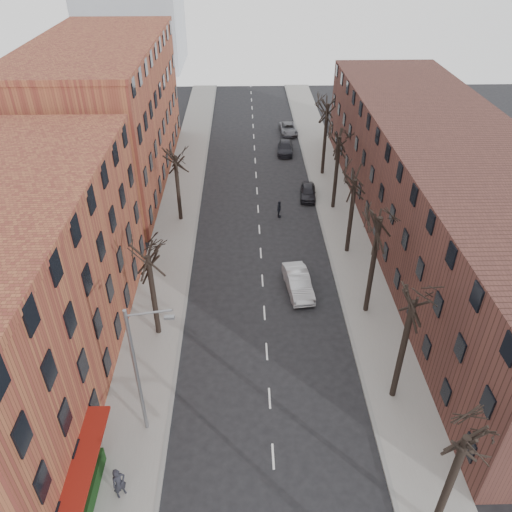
{
  "coord_description": "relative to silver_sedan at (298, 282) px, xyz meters",
  "views": [
    {
      "loc": [
        -1.37,
        -8.36,
        24.63
      ],
      "look_at": [
        -0.58,
        21.72,
        4.0
      ],
      "focal_mm": 35.0,
      "sensor_mm": 36.0,
      "label": 1
    }
  ],
  "objects": [
    {
      "name": "building_left_far",
      "position": [
        -18.75,
        21.38,
        6.2
      ],
      "size": [
        12.0,
        28.0,
        14.0
      ],
      "primitive_type": "cube",
      "color": "brown",
      "rests_on": "ground"
    },
    {
      "name": "tree_right_f",
      "position": [
        4.85,
        21.38,
        -0.8
      ],
      "size": [
        5.2,
        5.2,
        11.6
      ],
      "primitive_type": null,
      "color": "black",
      "rests_on": "ground"
    },
    {
      "name": "parked_car_near",
      "position": [
        2.55,
        15.67,
        -0.13
      ],
      "size": [
        1.97,
        4.07,
        1.34
      ],
      "primitive_type": "imported",
      "rotation": [
        0.0,
        0.0,
        -0.1
      ],
      "color": "black",
      "rests_on": "ground"
    },
    {
      "name": "tree_left_b",
      "position": [
        -10.35,
        11.38,
        -0.8
      ],
      "size": [
        5.2,
        5.2,
        9.5
      ],
      "primitive_type": null,
      "color": "black",
      "rests_on": "ground"
    },
    {
      "name": "tree_right_d",
      "position": [
        4.85,
        5.38,
        -0.8
      ],
      "size": [
        5.2,
        5.2,
        10.0
      ],
      "primitive_type": null,
      "color": "black",
      "rests_on": "ground"
    },
    {
      "name": "tree_right_b",
      "position": [
        4.85,
        -10.62,
        -0.8
      ],
      "size": [
        5.2,
        5.2,
        10.8
      ],
      "primitive_type": null,
      "color": "black",
      "rests_on": "ground"
    },
    {
      "name": "silver_sedan",
      "position": [
        0.0,
        0.0,
        0.0
      ],
      "size": [
        2.3,
        5.05,
        1.61
      ],
      "primitive_type": "imported",
      "rotation": [
        0.0,
        0.0,
        0.13
      ],
      "color": "#AEB1B6",
      "rests_on": "ground"
    },
    {
      "name": "tree_right_e",
      "position": [
        4.85,
        13.38,
        -0.8
      ],
      "size": [
        5.2,
        5.2,
        10.8
      ],
      "primitive_type": null,
      "color": "black",
      "rests_on": "ground"
    },
    {
      "name": "streetlight",
      "position": [
        -9.78,
        -12.62,
        4.21
      ],
      "size": [
        2.45,
        0.22,
        9.03
      ],
      "color": "slate",
      "rests_on": "ground"
    },
    {
      "name": "parked_car_far",
      "position": [
        1.97,
        34.45,
        -0.16
      ],
      "size": [
        2.42,
        4.76,
        1.29
      ],
      "primitive_type": "imported",
      "rotation": [
        0.0,
        0.0,
        0.06
      ],
      "color": "slate",
      "rests_on": "ground"
    },
    {
      "name": "tree_left_a",
      "position": [
        -10.35,
        -4.62,
        -0.8
      ],
      "size": [
        5.2,
        5.2,
        9.5
      ],
      "primitive_type": null,
      "color": "black",
      "rests_on": "ground"
    },
    {
      "name": "pedestrian_crossing",
      "position": [
        -0.75,
        11.68,
        0.07
      ],
      "size": [
        0.64,
        1.09,
        1.74
      ],
      "primitive_type": "imported",
      "rotation": [
        0.0,
        0.0,
        1.34
      ],
      "color": "black",
      "rests_on": "ground"
    },
    {
      "name": "tree_right_c",
      "position": [
        4.85,
        -2.62,
        -0.8
      ],
      "size": [
        5.2,
        5.2,
        11.6
      ],
      "primitive_type": null,
      "color": "black",
      "rests_on": "ground"
    },
    {
      "name": "building_right",
      "position": [
        13.25,
        7.38,
        4.2
      ],
      "size": [
        12.0,
        50.0,
        10.0
      ],
      "primitive_type": "cube",
      "color": "#4D2A23",
      "rests_on": "ground"
    },
    {
      "name": "awning_left",
      "position": [
        -12.15,
        -16.62,
        -0.8
      ],
      "size": [
        1.2,
        7.0,
        0.15
      ],
      "primitive_type": "cube",
      "color": "maroon",
      "rests_on": "ground"
    },
    {
      "name": "sidewalk_right",
      "position": [
        5.25,
        12.38,
        -0.73
      ],
      "size": [
        4.0,
        90.0,
        0.15
      ],
      "primitive_type": "cube",
      "color": "gray",
      "rests_on": "ground"
    },
    {
      "name": "parked_car_mid",
      "position": [
        1.05,
        27.74,
        -0.14
      ],
      "size": [
        2.25,
        4.74,
        1.33
      ],
      "primitive_type": "imported",
      "rotation": [
        0.0,
        0.0,
        -0.08
      ],
      "color": "black",
      "rests_on": "ground"
    },
    {
      "name": "hedge",
      "position": [
        -12.25,
        -17.62,
        -0.15
      ],
      "size": [
        0.8,
        6.0,
        1.0
      ],
      "primitive_type": "cube",
      "color": "#153512",
      "rests_on": "sidewalk_left"
    },
    {
      "name": "sidewalk_left",
      "position": [
        -10.75,
        12.38,
        -0.73
      ],
      "size": [
        4.0,
        90.0,
        0.15
      ],
      "primitive_type": "cube",
      "color": "gray",
      "rests_on": "ground"
    },
    {
      "name": "pedestrian_a",
      "position": [
        -10.6,
        -16.66,
        0.34
      ],
      "size": [
        0.85,
        0.84,
        1.98
      ],
      "primitive_type": "imported",
      "rotation": [
        0.0,
        0.0,
        0.74
      ],
      "color": "black",
      "rests_on": "sidewalk_left"
    }
  ]
}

